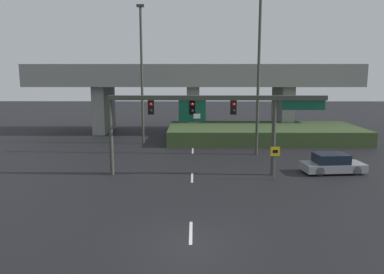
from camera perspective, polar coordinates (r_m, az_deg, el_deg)
ground_plane at (r=16.10m, az=-0.21°, el=-15.67°), size 160.00×160.00×0.00m
lane_markings at (r=29.47m, az=0.07°, el=-3.86°), size 0.14×46.39×0.01m
signal_gantry at (r=25.09m, az=2.65°, el=3.98°), size 14.63×0.44×5.45m
speed_limit_sign at (r=24.89m, az=12.52°, el=-3.13°), size 0.60×0.11×2.26m
highway_light_pole_near at (r=37.16m, az=-7.66°, el=9.79°), size 0.70×0.36×13.32m
highway_light_pole_far at (r=32.02m, az=10.10°, el=9.58°), size 0.70×0.36×13.12m
overpass_bridge at (r=44.40m, az=0.18°, el=7.77°), size 37.52×7.47×7.90m
grass_embankment at (r=39.82m, az=10.81°, el=0.58°), size 19.66×8.69×1.46m
parked_sedan_near_right at (r=28.03m, az=20.58°, el=-3.86°), size 4.38×2.23×1.37m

